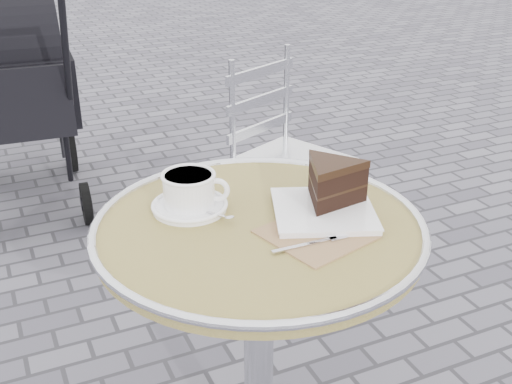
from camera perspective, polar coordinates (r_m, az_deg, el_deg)
name	(u,v)px	position (r m, az deg, el deg)	size (l,w,h in m)	color
cafe_table	(259,288)	(1.46, 0.25, -8.55)	(0.72, 0.72, 0.74)	silver
cappuccino_set	(190,194)	(1.42, -5.88, -0.15)	(0.17, 0.19, 0.08)	white
cake_plate_set	(329,189)	(1.41, 6.55, 0.28)	(0.33, 0.33, 0.12)	#936E51
bistro_chair	(274,136)	(2.48, 1.63, 4.99)	(0.49, 0.49, 0.83)	silver
baby_stroller	(17,99)	(3.19, -20.46, 7.74)	(0.55, 1.08, 1.09)	black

